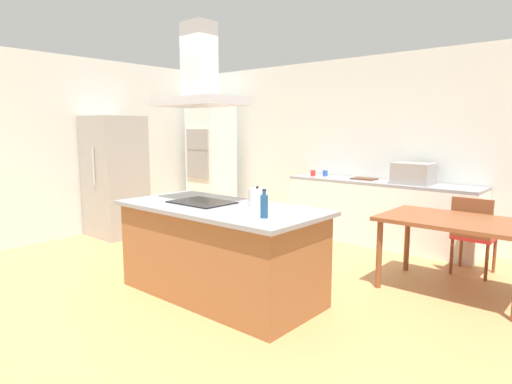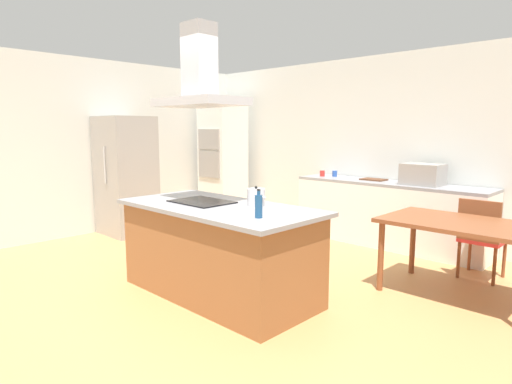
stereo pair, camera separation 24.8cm
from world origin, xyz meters
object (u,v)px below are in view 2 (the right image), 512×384
object	(u,v)px
olive_oil_bottle	(259,206)
dining_table	(460,230)
wall_oven_stack	(223,158)
coffee_mug_blue	(335,174)
cutting_board	(374,179)
tea_kettle	(256,197)
coffee_mug_red	(322,173)
range_hood	(200,80)
countertop_microwave	(423,174)
refrigerator	(126,176)
chair_facing_back_wall	(481,234)
cooktop	(202,202)

from	to	relation	value
olive_oil_bottle	dining_table	bearing A→B (deg)	59.63
wall_oven_stack	dining_table	size ratio (longest dim) A/B	1.57
coffee_mug_blue	dining_table	size ratio (longest dim) A/B	0.06
cutting_board	olive_oil_bottle	bearing A→B (deg)	-78.15
tea_kettle	coffee_mug_blue	xyz separation A→B (m)	(-0.90, 2.70, -0.04)
tea_kettle	coffee_mug_red	bearing A→B (deg)	112.23
coffee_mug_blue	wall_oven_stack	world-z (taller)	wall_oven_stack
cutting_board	range_hood	world-z (taller)	range_hood
countertop_microwave	refrigerator	distance (m)	4.34
coffee_mug_blue	chair_facing_back_wall	bearing A→B (deg)	-16.52
tea_kettle	cutting_board	distance (m)	2.69
cooktop	tea_kettle	distance (m)	0.58
olive_oil_bottle	coffee_mug_red	distance (m)	3.34
range_hood	refrigerator	bearing A→B (deg)	165.49
range_hood	dining_table	bearing A→B (deg)	38.91
wall_oven_stack	refrigerator	xyz separation A→B (m)	(-0.08, -1.94, -0.19)
wall_oven_stack	dining_table	xyz separation A→B (m)	(4.61, -1.06, -0.43)
olive_oil_bottle	cutting_board	size ratio (longest dim) A/B	0.71
cooktop	refrigerator	xyz separation A→B (m)	(-2.73, 0.71, 0.00)
coffee_mug_red	coffee_mug_blue	xyz separation A→B (m)	(0.15, 0.11, 0.00)
cutting_board	range_hood	bearing A→B (deg)	-95.69
dining_table	range_hood	world-z (taller)	range_hood
olive_oil_bottle	tea_kettle	bearing A→B (deg)	135.95
tea_kettle	coffee_mug_red	world-z (taller)	tea_kettle
tea_kettle	olive_oil_bottle	bearing A→B (deg)	-44.05
cutting_board	refrigerator	distance (m)	3.75
tea_kettle	range_hood	xyz separation A→B (m)	(-0.52, -0.25, 1.12)
coffee_mug_red	refrigerator	size ratio (longest dim) A/B	0.05
cooktop	olive_oil_bottle	distance (m)	0.96
olive_oil_bottle	range_hood	distance (m)	1.46
coffee_mug_red	coffee_mug_blue	bearing A→B (deg)	36.35
tea_kettle	cutting_board	bearing A→B (deg)	94.86
olive_oil_bottle	coffee_mug_blue	world-z (taller)	olive_oil_bottle
tea_kettle	range_hood	size ratio (longest dim) A/B	0.25
coffee_mug_blue	range_hood	distance (m)	3.19
countertop_microwave	chair_facing_back_wall	size ratio (longest dim) A/B	0.56
cooktop	coffee_mug_red	bearing A→B (deg)	100.72
coffee_mug_blue	olive_oil_bottle	bearing A→B (deg)	-66.91
olive_oil_bottle	range_hood	xyz separation A→B (m)	(-0.94, 0.16, 1.10)
olive_oil_bottle	wall_oven_stack	world-z (taller)	wall_oven_stack
cutting_board	dining_table	size ratio (longest dim) A/B	0.24
coffee_mug_red	refrigerator	world-z (taller)	refrigerator
dining_table	chair_facing_back_wall	xyz separation A→B (m)	(0.00, 0.67, -0.16)
coffee_mug_blue	range_hood	world-z (taller)	range_hood
cooktop	coffee_mug_red	size ratio (longest dim) A/B	6.67
coffee_mug_red	range_hood	size ratio (longest dim) A/B	0.10
olive_oil_bottle	countertop_microwave	xyz separation A→B (m)	(0.09, 3.04, 0.04)
coffee_mug_red	chair_facing_back_wall	xyz separation A→B (m)	(2.50, -0.58, -0.44)
olive_oil_bottle	wall_oven_stack	distance (m)	4.56
cutting_board	dining_table	world-z (taller)	cutting_board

